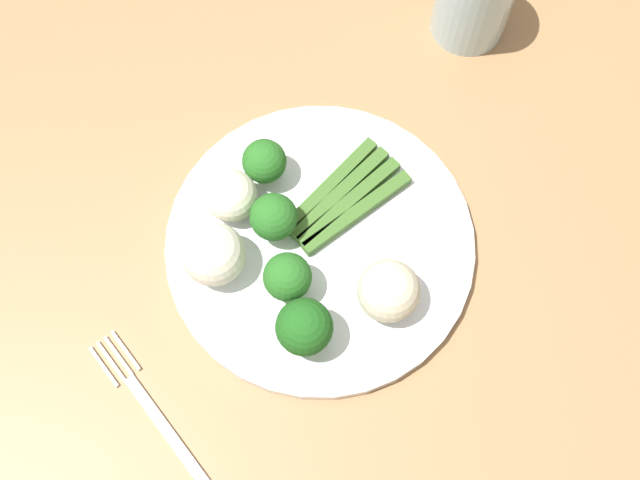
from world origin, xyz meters
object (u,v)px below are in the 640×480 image
at_px(fork, 150,408).
at_px(cauliflower_near_fork, 231,196).
at_px(plate, 320,245).
at_px(broccoli_outer_edge, 264,162).
at_px(dining_table, 304,244).
at_px(asparagus_bundle, 344,199).
at_px(cauliflower_mid, 390,290).
at_px(broccoli_right, 304,327).
at_px(broccoli_near_center, 287,277).
at_px(cauliflower_front_left, 215,256).
at_px(broccoli_back, 274,217).

bearing_deg(fork, cauliflower_near_fork, -58.60).
relative_size(plate, broccoli_outer_edge, 5.67).
xyz_separation_m(dining_table, broccoli_outer_edge, (-0.01, 0.04, 0.15)).
distance_m(asparagus_bundle, broccoli_outer_edge, 0.08).
height_order(dining_table, cauliflower_mid, cauliflower_mid).
bearing_deg(broccoli_right, broccoli_near_center, 69.55).
relative_size(broccoli_near_center, cauliflower_front_left, 0.92).
distance_m(cauliflower_mid, cauliflower_front_left, 0.16).
distance_m(broccoli_near_center, broccoli_outer_edge, 0.12).
bearing_deg(cauliflower_mid, cauliflower_front_left, 130.09).
distance_m(broccoli_outer_edge, broccoli_right, 0.17).
bearing_deg(cauliflower_front_left, cauliflower_near_fork, 41.00).
bearing_deg(broccoli_outer_edge, cauliflower_mid, -86.22).
relative_size(dining_table, broccoli_right, 22.24).
xyz_separation_m(broccoli_outer_edge, fork, (-0.22, -0.11, -0.04)).
xyz_separation_m(broccoli_outer_edge, cauliflower_near_fork, (-0.04, -0.01, -0.00)).
xyz_separation_m(plate, broccoli_near_center, (-0.05, -0.02, 0.04)).
height_order(broccoli_outer_edge, cauliflower_mid, cauliflower_mid).
bearing_deg(cauliflower_front_left, dining_table, 1.47).
relative_size(broccoli_outer_edge, cauliflower_front_left, 0.88).
height_order(dining_table, broccoli_near_center, broccoli_near_center).
relative_size(broccoli_near_center, broccoli_back, 0.99).
bearing_deg(asparagus_bundle, cauliflower_near_fork, 139.14).
bearing_deg(broccoli_outer_edge, broccoli_back, -118.74).
bearing_deg(cauliflower_near_fork, broccoli_outer_edge, 8.26).
distance_m(broccoli_right, cauliflower_mid, 0.08).
bearing_deg(plate, dining_table, 74.29).
distance_m(asparagus_bundle, cauliflower_front_left, 0.14).
distance_m(cauliflower_near_fork, fork, 0.21).
height_order(dining_table, plate, plate).
bearing_deg(broccoli_near_center, fork, -177.11).
distance_m(broccoli_outer_edge, cauliflower_front_left, 0.10).
distance_m(dining_table, plate, 0.12).
distance_m(plate, broccoli_outer_edge, 0.09).
bearing_deg(plate, broccoli_near_center, -161.46).
distance_m(dining_table, cauliflower_near_fork, 0.16).
height_order(broccoli_back, fork, broccoli_back).
distance_m(broccoli_near_center, cauliflower_near_fork, 0.10).
bearing_deg(cauliflower_near_fork, broccoli_back, -69.43).
xyz_separation_m(broccoli_near_center, broccoli_outer_edge, (0.05, 0.10, -0.00)).
distance_m(broccoli_back, cauliflower_near_fork, 0.05).
height_order(broccoli_outer_edge, fork, broccoli_outer_edge).
height_order(dining_table, asparagus_bundle, asparagus_bundle).
height_order(broccoli_right, cauliflower_mid, broccoli_right).
bearing_deg(dining_table, cauliflower_front_left, -178.53).
height_order(broccoli_near_center, broccoli_back, same).
height_order(dining_table, cauliflower_near_fork, cauliflower_near_fork).
bearing_deg(asparagus_bundle, broccoli_right, -148.82).
distance_m(broccoli_back, cauliflower_front_left, 0.06).
xyz_separation_m(asparagus_bundle, broccoli_back, (-0.07, 0.02, 0.03)).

